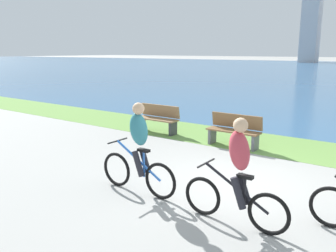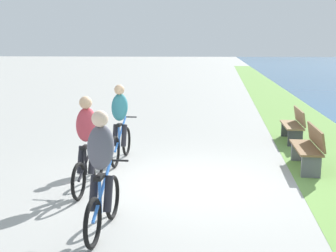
# 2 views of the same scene
# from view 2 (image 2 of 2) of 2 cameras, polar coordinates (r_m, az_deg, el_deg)

# --- Properties ---
(ground_plane) EXTENTS (300.00, 300.00, 0.00)m
(ground_plane) POSITION_cam_2_polar(r_m,az_deg,el_deg) (8.03, 1.90, -7.73)
(ground_plane) COLOR #9E9E99
(cyclist_lead) EXTENTS (1.75, 0.52, 1.72)m
(cyclist_lead) POSITION_cam_2_polar(r_m,az_deg,el_deg) (9.48, -6.39, 0.23)
(cyclist_lead) COLOR black
(cyclist_lead) RESTS_ON ground
(cyclist_trailing) EXTENTS (1.74, 0.52, 1.68)m
(cyclist_trailing) POSITION_cam_2_polar(r_m,az_deg,el_deg) (7.61, -10.70, -2.40)
(cyclist_trailing) COLOR black
(cyclist_trailing) RESTS_ON ground
(cyclist_distant_rear) EXTENTS (1.60, 0.52, 1.69)m
(cyclist_distant_rear) POSITION_cam_2_polar(r_m,az_deg,el_deg) (5.80, -8.82, -6.25)
(cyclist_distant_rear) COLOR black
(cyclist_distant_rear) RESTS_ON ground
(bench_near_path) EXTENTS (1.50, 0.47, 0.90)m
(bench_near_path) POSITION_cam_2_polar(r_m,az_deg,el_deg) (12.09, 16.43, 0.12)
(bench_near_path) COLOR olive
(bench_near_path) RESTS_ON ground
(bench_far_along_path) EXTENTS (1.50, 0.47, 0.90)m
(bench_far_along_path) POSITION_cam_2_polar(r_m,az_deg,el_deg) (9.39, 18.22, -2.77)
(bench_far_along_path) COLOR brown
(bench_far_along_path) RESTS_ON ground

